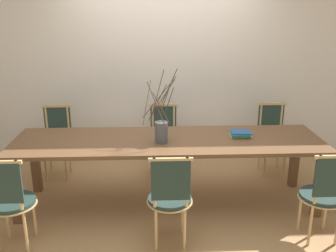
{
  "coord_description": "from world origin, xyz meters",
  "views": [
    {
      "loc": [
        -0.16,
        -3.75,
        2.12
      ],
      "look_at": [
        0.0,
        0.0,
        0.9
      ],
      "focal_mm": 40.0,
      "sensor_mm": 36.0,
      "label": 1
    }
  ],
  "objects_px": {
    "chair_far_center": "(272,136)",
    "vase_centerpiece": "(161,130)",
    "dining_table": "(168,146)",
    "book_stack": "(241,134)",
    "chair_near_center": "(324,193)"
  },
  "relations": [
    {
      "from": "chair_far_center",
      "to": "book_stack",
      "type": "bearing_deg",
      "value": 50.03
    },
    {
      "from": "dining_table",
      "to": "vase_centerpiece",
      "type": "bearing_deg",
      "value": -132.36
    },
    {
      "from": "chair_near_center",
      "to": "vase_centerpiece",
      "type": "xyz_separation_m",
      "value": [
        -1.46,
        0.7,
        0.39
      ]
    },
    {
      "from": "dining_table",
      "to": "chair_near_center",
      "type": "xyz_separation_m",
      "value": [
        1.39,
        -0.78,
        -0.18
      ]
    },
    {
      "from": "dining_table",
      "to": "book_stack",
      "type": "xyz_separation_m",
      "value": [
        0.8,
        0.06,
        0.11
      ]
    },
    {
      "from": "chair_far_center",
      "to": "vase_centerpiece",
      "type": "distance_m",
      "value": 1.74
    },
    {
      "from": "vase_centerpiece",
      "to": "chair_near_center",
      "type": "bearing_deg",
      "value": -25.43
    },
    {
      "from": "chair_near_center",
      "to": "book_stack",
      "type": "relative_size",
      "value": 3.94
    },
    {
      "from": "dining_table",
      "to": "book_stack",
      "type": "bearing_deg",
      "value": 4.63
    },
    {
      "from": "dining_table",
      "to": "book_stack",
      "type": "height_order",
      "value": "book_stack"
    },
    {
      "from": "dining_table",
      "to": "chair_far_center",
      "type": "bearing_deg",
      "value": 29.14
    },
    {
      "from": "chair_near_center",
      "to": "book_stack",
      "type": "xyz_separation_m",
      "value": [
        -0.59,
        0.84,
        0.28
      ]
    },
    {
      "from": "chair_far_center",
      "to": "vase_centerpiece",
      "type": "height_order",
      "value": "vase_centerpiece"
    },
    {
      "from": "dining_table",
      "to": "chair_far_center",
      "type": "relative_size",
      "value": 3.62
    },
    {
      "from": "chair_near_center",
      "to": "vase_centerpiece",
      "type": "distance_m",
      "value": 1.67
    }
  ]
}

